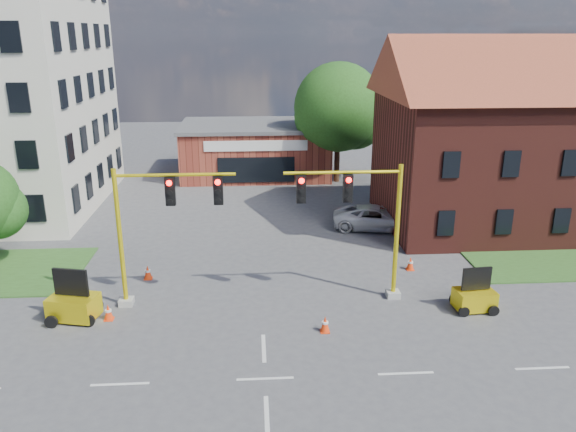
% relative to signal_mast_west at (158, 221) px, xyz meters
% --- Properties ---
extents(ground, '(120.00, 120.00, 0.00)m').
position_rel_signal_mast_west_xyz_m(ground, '(4.36, -6.00, -3.92)').
color(ground, '#454548').
rests_on(ground, ground).
extents(brick_shop, '(12.40, 8.40, 4.30)m').
position_rel_signal_mast_west_xyz_m(brick_shop, '(4.36, 23.99, -1.76)').
color(brick_shop, maroon).
rests_on(brick_shop, ground).
extents(townhouse_row, '(21.00, 11.00, 11.50)m').
position_rel_signal_mast_west_xyz_m(townhouse_row, '(22.36, 10.00, 2.01)').
color(townhouse_row, '#542019').
rests_on(townhouse_row, ground).
extents(tree_large, '(7.31, 6.96, 9.45)m').
position_rel_signal_mast_west_xyz_m(tree_large, '(11.21, 21.08, 1.80)').
color(tree_large, '#3E2716').
rests_on(tree_large, ground).
extents(signal_mast_west, '(5.30, 0.60, 6.20)m').
position_rel_signal_mast_west_xyz_m(signal_mast_west, '(0.00, 0.00, 0.00)').
color(signal_mast_west, gray).
rests_on(signal_mast_west, ground).
extents(signal_mast_east, '(5.30, 0.60, 6.20)m').
position_rel_signal_mast_west_xyz_m(signal_mast_east, '(8.71, 0.00, 0.00)').
color(signal_mast_east, gray).
rests_on(signal_mast_east, ground).
extents(trailer_west, '(2.16, 1.68, 2.19)m').
position_rel_signal_mast_west_xyz_m(trailer_west, '(-3.53, -1.18, -3.24)').
color(trailer_west, yellow).
rests_on(trailer_west, ground).
extents(trailer_east, '(1.77, 1.27, 1.90)m').
position_rel_signal_mast_west_xyz_m(trailer_east, '(13.56, -1.44, -3.33)').
color(trailer_east, yellow).
rests_on(trailer_east, ground).
extents(cone_a, '(0.40, 0.40, 0.70)m').
position_rel_signal_mast_west_xyz_m(cone_a, '(-2.10, -1.32, -3.58)').
color(cone_a, '#ED360C').
rests_on(cone_a, ground).
extents(cone_b, '(0.40, 0.40, 0.70)m').
position_rel_signal_mast_west_xyz_m(cone_b, '(-1.16, 2.74, -3.58)').
color(cone_b, '#ED360C').
rests_on(cone_b, ground).
extents(cone_c, '(0.40, 0.40, 0.70)m').
position_rel_signal_mast_west_xyz_m(cone_c, '(6.85, -2.91, -3.58)').
color(cone_c, '#ED360C').
rests_on(cone_c, ground).
extents(cone_d, '(0.40, 0.40, 0.70)m').
position_rel_signal_mast_west_xyz_m(cone_d, '(11.98, 3.00, -3.58)').
color(cone_d, '#ED360C').
rests_on(cone_d, ground).
extents(pickup_white, '(5.55, 3.36, 1.44)m').
position_rel_signal_mast_west_xyz_m(pickup_white, '(11.54, 9.33, -3.20)').
color(pickup_white, silver).
rests_on(pickup_white, ground).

